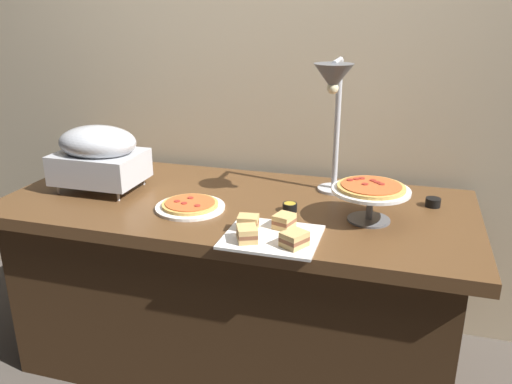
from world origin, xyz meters
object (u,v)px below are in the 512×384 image
pizza_plate_center (371,192)px  sauce_cup_near (433,202)px  heat_lamp (334,93)px  pizza_plate_front (190,206)px  chafing_dish (99,154)px  sandwich_platter (270,233)px  sauce_cup_far (290,207)px

pizza_plate_center → sauce_cup_near: size_ratio=4.81×
heat_lamp → pizza_plate_center: bearing=-41.9°
pizza_plate_front → sauce_cup_near: bearing=18.1°
chafing_dish → pizza_plate_center: size_ratio=1.25×
pizza_plate_front → sandwich_platter: sandwich_platter is taller
pizza_plate_center → sandwich_platter: (-0.31, -0.26, -0.09)m
sauce_cup_far → sandwich_platter: bearing=-91.3°
heat_lamp → pizza_plate_front: size_ratio=2.06×
chafing_dish → pizza_plate_front: 0.49m
pizza_plate_front → sauce_cup_near: 0.96m
chafing_dish → pizza_plate_front: (0.46, -0.11, -0.14)m
sauce_cup_near → pizza_plate_front: bearing=-161.9°
heat_lamp → pizza_plate_front: heat_lamp is taller
sandwich_platter → sauce_cup_near: sandwich_platter is taller
sauce_cup_far → sauce_cup_near: bearing=21.8°
pizza_plate_front → sauce_cup_far: sauce_cup_far is taller
sandwich_platter → sauce_cup_far: (0.01, 0.27, -0.00)m
sauce_cup_near → sauce_cup_far: sauce_cup_near is taller
heat_lamp → sandwich_platter: heat_lamp is taller
chafing_dish → heat_lamp: heat_lamp is taller
pizza_plate_center → sauce_cup_far: bearing=178.7°
heat_lamp → sauce_cup_far: heat_lamp is taller
pizza_plate_front → pizza_plate_center: bearing=6.6°
chafing_dish → pizza_plate_front: chafing_dish is taller
pizza_plate_center → sauce_cup_far: pizza_plate_center is taller
pizza_plate_front → sandwich_platter: bearing=-25.5°
chafing_dish → pizza_plate_center: 1.15m
sauce_cup_far → pizza_plate_center: bearing=-1.3°
sauce_cup_near → pizza_plate_center: bearing=-136.4°
pizza_plate_center → sandwich_platter: pizza_plate_center is taller
chafing_dish → pizza_plate_front: size_ratio=1.31×
pizza_plate_center → chafing_dish: bearing=178.7°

